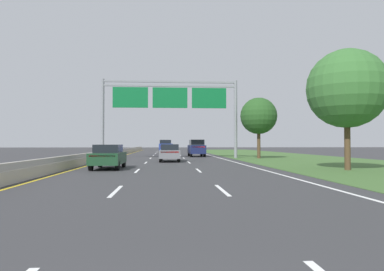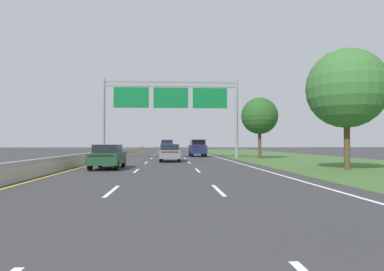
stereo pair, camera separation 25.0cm
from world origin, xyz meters
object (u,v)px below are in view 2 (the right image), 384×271
Objects in this scene: car_darkgreen_left_lane_sedan at (108,156)px; roadside_tree_mid at (260,116)px; roadside_tree_near at (346,89)px; pickup_truck_blue at (167,147)px; car_grey_centre_lane_sedan at (170,153)px; overhead_sign_gantry at (171,102)px; car_navy_right_lane_suv at (198,148)px.

car_darkgreen_left_lane_sedan is 20.30m from roadside_tree_mid.
roadside_tree_near is (14.81, -2.36, 4.19)m from car_darkgreen_left_lane_sedan.
pickup_truck_blue reaches higher than car_grey_centre_lane_sedan.
car_navy_right_lane_suv is (3.39, 5.26, -5.14)m from overhead_sign_gantry.
car_darkgreen_left_lane_sedan is at bearing 170.94° from roadside_tree_near.
roadside_tree_near is at bearing -163.01° from pickup_truck_blue.
roadside_tree_near is (7.26, -23.29, 3.91)m from car_navy_right_lane_suv.
roadside_tree_near is at bearing -98.81° from car_darkgreen_left_lane_sedan.
car_grey_centre_lane_sedan is at bearing 179.55° from pickup_truck_blue.
overhead_sign_gantry is 3.18× the size of car_navy_right_lane_suv.
roadside_tree_mid reaches higher than pickup_truck_blue.
pickup_truck_blue is at bearing 2.24° from car_grey_centre_lane_sedan.
overhead_sign_gantry is 3.40× the size of car_grey_centre_lane_sedan.
car_grey_centre_lane_sedan is (-3.48, -12.04, -0.28)m from car_navy_right_lane_suv.
roadside_tree_mid is at bearing 93.51° from roadside_tree_near.
car_darkgreen_left_lane_sedan is 0.59× the size of roadside_tree_near.
pickup_truck_blue is 19.66m from roadside_tree_mid.
roadside_tree_near is at bearing -86.49° from roadside_tree_mid.
pickup_truck_blue is 21.98m from car_grey_centre_lane_sedan.
car_darkgreen_left_lane_sedan is at bearing 156.47° from car_grey_centre_lane_sedan.
overhead_sign_gantry is 3.42× the size of car_darkgreen_left_lane_sedan.
car_darkgreen_left_lane_sedan is 0.66× the size of roadside_tree_mid.
overhead_sign_gantry reaches higher than pickup_truck_blue.
overhead_sign_gantry is at bearing 120.58° from roadside_tree_near.
pickup_truck_blue is 35.28m from roadside_tree_near.
car_navy_right_lane_suv is 24.71m from roadside_tree_near.
roadside_tree_mid is (13.78, 14.41, 3.81)m from car_darkgreen_left_lane_sedan.
car_darkgreen_left_lane_sedan is (-4.07, -8.89, 0.00)m from car_grey_centre_lane_sedan.
car_grey_centre_lane_sedan is 9.78m from car_darkgreen_left_lane_sedan.
roadside_tree_near reaches higher than roadside_tree_mid.
roadside_tree_mid is (9.71, 5.52, 3.81)m from car_grey_centre_lane_sedan.
roadside_tree_near is (10.65, -18.03, -1.23)m from overhead_sign_gantry.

